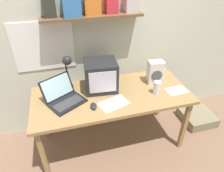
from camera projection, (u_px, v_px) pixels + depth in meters
name	position (u px, v px, depth m)	size (l,w,h in m)	color
ground_plane	(112.00, 140.00, 2.48)	(12.00, 12.00, 0.00)	#84624C
back_wall	(99.00, 24.00, 2.15)	(5.60, 0.24, 2.60)	beige
corner_desk	(112.00, 98.00, 2.12)	(1.64, 0.72, 0.71)	#9F7A4A
crt_monitor	(101.00, 76.00, 2.09)	(0.35, 0.33, 0.32)	#232326
laptop	(63.00, 96.00, 1.96)	(0.44, 0.44, 0.23)	black
desk_lamp	(67.00, 66.00, 2.01)	(0.11, 0.15, 0.39)	#232326
juice_glass	(157.00, 88.00, 2.07)	(0.07, 0.07, 0.14)	white
space_heater	(155.00, 72.00, 2.21)	(0.18, 0.13, 0.26)	silver
computer_mouse	(94.00, 106.00, 1.90)	(0.07, 0.11, 0.03)	#232326
loose_paper_near_monitor	(114.00, 103.00, 1.95)	(0.32, 0.25, 0.00)	white
open_notebook	(177.00, 90.00, 2.14)	(0.23, 0.16, 0.00)	white
floor_cushion	(197.00, 117.00, 2.74)	(0.41, 0.41, 0.13)	gray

